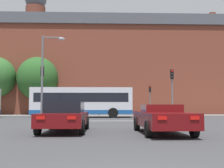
{
  "coord_description": "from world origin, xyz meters",
  "views": [
    {
      "loc": [
        -0.58,
        -4.03,
        1.2
      ],
      "look_at": [
        0.4,
        24.41,
        3.41
      ],
      "focal_mm": 45.0,
      "sensor_mm": 36.0,
      "label": 1
    }
  ],
  "objects_px": {
    "bus_crossing_lead": "(82,102)",
    "street_lamp_junction": "(46,68)",
    "traffic_light_far_right": "(150,95)",
    "pedestrian_waiting": "(31,107)",
    "traffic_light_near_right": "(172,86)",
    "car_roadster_right": "(162,118)",
    "traffic_light_near_left": "(42,84)",
    "pedestrian_walking_east": "(99,108)",
    "car_saloon_left": "(65,116)"
  },
  "relations": [
    {
      "from": "bus_crossing_lead",
      "to": "street_lamp_junction",
      "type": "xyz_separation_m",
      "value": [
        -2.45,
        -6.37,
        2.57
      ]
    },
    {
      "from": "traffic_light_far_right",
      "to": "pedestrian_waiting",
      "type": "relative_size",
      "value": 2.12
    },
    {
      "from": "traffic_light_far_right",
      "to": "pedestrian_waiting",
      "type": "bearing_deg",
      "value": 177.26
    },
    {
      "from": "traffic_light_near_right",
      "to": "pedestrian_waiting",
      "type": "height_order",
      "value": "traffic_light_near_right"
    },
    {
      "from": "car_roadster_right",
      "to": "street_lamp_junction",
      "type": "distance_m",
      "value": 13.15
    },
    {
      "from": "bus_crossing_lead",
      "to": "traffic_light_near_left",
      "type": "relative_size",
      "value": 2.32
    },
    {
      "from": "car_roadster_right",
      "to": "traffic_light_near_left",
      "type": "distance_m",
      "value": 13.14
    },
    {
      "from": "traffic_light_near_right",
      "to": "street_lamp_junction",
      "type": "height_order",
      "value": "street_lamp_junction"
    },
    {
      "from": "pedestrian_waiting",
      "to": "pedestrian_walking_east",
      "type": "relative_size",
      "value": 1.05
    },
    {
      "from": "traffic_light_near_left",
      "to": "bus_crossing_lead",
      "type": "bearing_deg",
      "value": 66.03
    },
    {
      "from": "traffic_light_far_right",
      "to": "car_saloon_left",
      "type": "bearing_deg",
      "value": -109.47
    },
    {
      "from": "car_roadster_right",
      "to": "bus_crossing_lead",
      "type": "height_order",
      "value": "bus_crossing_lead"
    },
    {
      "from": "car_saloon_left",
      "to": "traffic_light_near_right",
      "type": "height_order",
      "value": "traffic_light_near_right"
    },
    {
      "from": "bus_crossing_lead",
      "to": "traffic_light_far_right",
      "type": "bearing_deg",
      "value": -53.7
    },
    {
      "from": "traffic_light_far_right",
      "to": "pedestrian_walking_east",
      "type": "xyz_separation_m",
      "value": [
        -6.39,
        1.29,
        -1.54
      ]
    },
    {
      "from": "traffic_light_near_left",
      "to": "traffic_light_far_right",
      "type": "height_order",
      "value": "traffic_light_near_left"
    },
    {
      "from": "traffic_light_near_right",
      "to": "pedestrian_walking_east",
      "type": "height_order",
      "value": "traffic_light_near_right"
    },
    {
      "from": "traffic_light_far_right",
      "to": "street_lamp_junction",
      "type": "xyz_separation_m",
      "value": [
        -10.5,
        -12.28,
        1.69
      ]
    },
    {
      "from": "bus_crossing_lead",
      "to": "car_saloon_left",
      "type": "bearing_deg",
      "value": -178.7
    },
    {
      "from": "traffic_light_near_right",
      "to": "pedestrian_walking_east",
      "type": "relative_size",
      "value": 2.56
    },
    {
      "from": "street_lamp_junction",
      "to": "pedestrian_waiting",
      "type": "height_order",
      "value": "street_lamp_junction"
    },
    {
      "from": "car_roadster_right",
      "to": "bus_crossing_lead",
      "type": "distance_m",
      "value": 17.5
    },
    {
      "from": "traffic_light_near_left",
      "to": "car_roadster_right",
      "type": "bearing_deg",
      "value": -54.95
    },
    {
      "from": "traffic_light_far_right",
      "to": "street_lamp_junction",
      "type": "height_order",
      "value": "street_lamp_junction"
    },
    {
      "from": "traffic_light_far_right",
      "to": "pedestrian_waiting",
      "type": "height_order",
      "value": "traffic_light_far_right"
    },
    {
      "from": "bus_crossing_lead",
      "to": "traffic_light_near_right",
      "type": "distance_m",
      "value": 9.79
    },
    {
      "from": "car_saloon_left",
      "to": "bus_crossing_lead",
      "type": "bearing_deg",
      "value": 91.88
    },
    {
      "from": "car_saloon_left",
      "to": "pedestrian_waiting",
      "type": "height_order",
      "value": "pedestrian_waiting"
    },
    {
      "from": "car_saloon_left",
      "to": "car_roadster_right",
      "type": "bearing_deg",
      "value": -12.52
    },
    {
      "from": "street_lamp_junction",
      "to": "traffic_light_near_right",
      "type": "bearing_deg",
      "value": 4.64
    },
    {
      "from": "car_saloon_left",
      "to": "pedestrian_waiting",
      "type": "xyz_separation_m",
      "value": [
        -7.23,
        22.47,
        0.31
      ]
    },
    {
      "from": "traffic_light_far_right",
      "to": "street_lamp_junction",
      "type": "distance_m",
      "value": 16.25
    },
    {
      "from": "car_saloon_left",
      "to": "pedestrian_waiting",
      "type": "distance_m",
      "value": 23.6
    },
    {
      "from": "car_saloon_left",
      "to": "traffic_light_near_left",
      "type": "bearing_deg",
      "value": 108.68
    },
    {
      "from": "pedestrian_waiting",
      "to": "car_roadster_right",
      "type": "bearing_deg",
      "value": -139.72
    },
    {
      "from": "pedestrian_walking_east",
      "to": "pedestrian_waiting",
      "type": "bearing_deg",
      "value": -119.01
    },
    {
      "from": "traffic_light_far_right",
      "to": "traffic_light_near_right",
      "type": "bearing_deg",
      "value": -90.34
    },
    {
      "from": "pedestrian_walking_east",
      "to": "street_lamp_junction",
      "type": "bearing_deg",
      "value": -49.75
    },
    {
      "from": "traffic_light_near_left",
      "to": "traffic_light_near_right",
      "type": "relative_size",
      "value": 1.02
    },
    {
      "from": "car_saloon_left",
      "to": "traffic_light_near_left",
      "type": "distance_m",
      "value": 10.33
    },
    {
      "from": "street_lamp_junction",
      "to": "traffic_light_near_left",
      "type": "bearing_deg",
      "value": 159.44
    },
    {
      "from": "car_roadster_right",
      "to": "traffic_light_far_right",
      "type": "height_order",
      "value": "traffic_light_far_right"
    },
    {
      "from": "car_roadster_right",
      "to": "traffic_light_near_left",
      "type": "bearing_deg",
      "value": 123.82
    },
    {
      "from": "car_roadster_right",
      "to": "traffic_light_near_right",
      "type": "height_order",
      "value": "traffic_light_near_right"
    },
    {
      "from": "car_saloon_left",
      "to": "traffic_light_near_right",
      "type": "distance_m",
      "value": 13.01
    },
    {
      "from": "traffic_light_far_right",
      "to": "traffic_light_near_right",
      "type": "height_order",
      "value": "traffic_light_near_right"
    },
    {
      "from": "car_roadster_right",
      "to": "traffic_light_near_right",
      "type": "distance_m",
      "value": 12.0
    },
    {
      "from": "traffic_light_near_right",
      "to": "traffic_light_far_right",
      "type": "bearing_deg",
      "value": 89.66
    },
    {
      "from": "car_roadster_right",
      "to": "traffic_light_far_right",
      "type": "xyz_separation_m",
      "value": [
        3.39,
        22.76,
        1.85
      ]
    },
    {
      "from": "traffic_light_near_left",
      "to": "street_lamp_junction",
      "type": "xyz_separation_m",
      "value": [
        0.33,
        -0.12,
        1.27
      ]
    }
  ]
}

